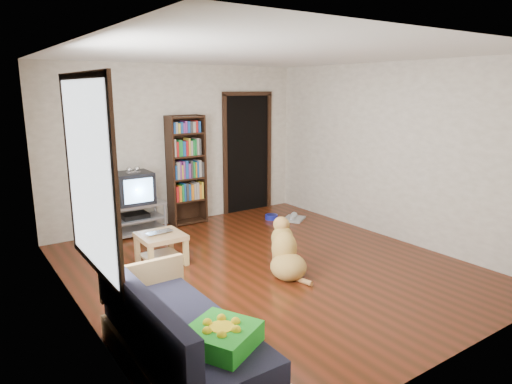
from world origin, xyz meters
TOP-DOWN VIEW (x-y plane):
  - ground at (0.00, 0.00)m, footprint 5.00×5.00m
  - ceiling at (0.00, 0.00)m, footprint 5.00×5.00m
  - wall_back at (0.00, 2.50)m, footprint 4.50×0.00m
  - wall_front at (0.00, -2.50)m, footprint 4.50×0.00m
  - wall_left at (-2.25, 0.00)m, footprint 0.00×5.00m
  - wall_right at (2.25, 0.00)m, footprint 0.00×5.00m
  - green_cushion at (-1.75, -1.85)m, footprint 0.61×0.61m
  - laptop at (-1.05, 0.85)m, footprint 0.37×0.26m
  - dog_bowl at (1.34, 1.72)m, footprint 0.22×0.22m
  - grey_rag at (1.64, 1.47)m, footprint 0.51×0.49m
  - window at (-2.23, -0.50)m, footprint 0.03×1.46m
  - doorway at (1.35, 2.48)m, footprint 1.03×0.05m
  - tv_stand at (-0.90, 2.25)m, footprint 0.90×0.45m
  - crt_tv at (-0.90, 2.27)m, footprint 0.55×0.52m
  - bookshelf at (0.05, 2.34)m, footprint 0.60×0.30m
  - sofa at (-1.87, -1.38)m, footprint 0.80×1.80m
  - coffee_table at (-1.05, 0.88)m, footprint 0.55×0.55m
  - dog at (0.06, -0.29)m, footprint 0.57×0.84m

SIDE VIEW (x-z plane):
  - ground at x=0.00m, z-range 0.00..0.00m
  - grey_rag at x=1.64m, z-range 0.00..0.03m
  - dog_bowl at x=1.34m, z-range 0.00..0.08m
  - dog at x=0.06m, z-range -0.09..0.60m
  - sofa at x=-1.87m, z-range -0.14..0.66m
  - tv_stand at x=-0.90m, z-range 0.02..0.52m
  - coffee_table at x=-1.05m, z-range 0.08..0.48m
  - laptop at x=-1.05m, z-range 0.40..0.43m
  - green_cushion at x=-1.75m, z-range 0.42..0.57m
  - crt_tv at x=-0.90m, z-range 0.45..1.03m
  - bookshelf at x=0.05m, z-range 0.10..1.90m
  - doorway at x=1.35m, z-range 0.03..2.21m
  - wall_back at x=0.00m, z-range -0.95..3.55m
  - wall_front at x=0.00m, z-range -0.95..3.55m
  - wall_left at x=-2.25m, z-range -1.20..3.80m
  - wall_right at x=2.25m, z-range -1.20..3.80m
  - window at x=-2.23m, z-range 0.65..2.35m
  - ceiling at x=0.00m, z-range 2.60..2.60m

